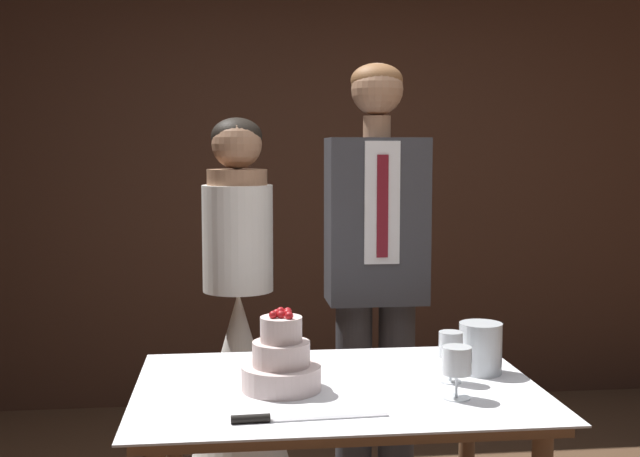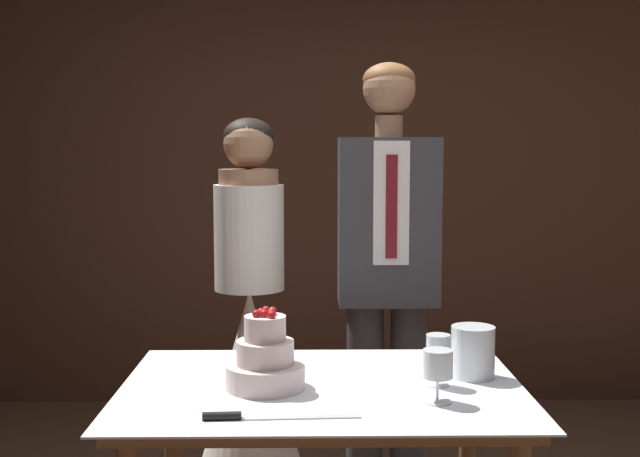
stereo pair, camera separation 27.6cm
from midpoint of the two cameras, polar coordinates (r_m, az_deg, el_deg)
name	(u,v)px [view 1 (the left image)]	position (r m, az deg, el deg)	size (l,w,h in m)	color
wall_back	(312,186)	(4.76, -2.21, 3.04)	(5.21, 0.12, 2.58)	#472B1E
cake_table	(337,419)	(2.44, -2.13, -13.44)	(1.19, 0.84, 0.81)	brown
tiered_cake	(281,362)	(2.36, -6.17, -9.49)	(0.23, 0.23, 0.24)	beige
cake_knife	(280,418)	(2.12, -6.73, -13.32)	(0.41, 0.04, 0.02)	silver
wine_glass_near	(451,346)	(2.42, 6.05, -8.38)	(0.07, 0.07, 0.15)	silver
wine_glass_middle	(457,363)	(2.27, 6.25, -9.57)	(0.08, 0.08, 0.15)	silver
hurricane_candle	(480,349)	(2.54, 8.29, -8.52)	(0.13, 0.13, 0.16)	silver
bride	(239,375)	(3.31, -8.20, -10.34)	(0.54, 0.54, 1.63)	white
groom	(376,266)	(3.25, 1.58, -2.73)	(0.40, 0.25, 1.84)	#38383D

